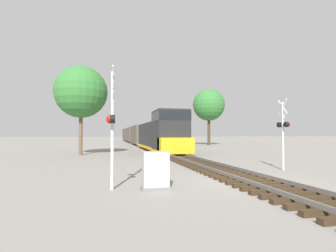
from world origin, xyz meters
TOP-DOWN VIEW (x-y plane):
  - ground_plane at (0.00, 0.00)m, footprint 400.00×400.00m
  - rail_track_bed at (0.00, -0.00)m, footprint 2.60×160.00m
  - freight_train at (0.00, 42.64)m, footprint 3.07×63.58m
  - crossing_signal_near at (-5.83, -0.20)m, footprint 0.32×1.00m
  - crossing_signal_far at (3.84, 3.02)m, footprint 0.40×1.01m
  - relay_cabinet at (-4.23, -0.54)m, footprint 1.05×0.58m
  - tree_far_right at (-8.60, 16.86)m, footprint 5.13×5.13m
  - tree_mid_background at (12.35, 35.67)m, footprint 5.93×5.93m

SIDE VIEW (x-z plane):
  - ground_plane at x=0.00m, z-range 0.00..0.00m
  - rail_track_bed at x=0.00m, z-range -0.02..0.29m
  - relay_cabinet at x=-4.23m, z-range -0.01..1.40m
  - freight_train at x=0.00m, z-range -0.29..4.10m
  - crossing_signal_far at x=3.84m, z-range 0.36..4.43m
  - crossing_signal_near at x=-5.83m, z-range 0.24..4.79m
  - tree_far_right at x=-8.60m, z-range 1.81..10.60m
  - tree_mid_background at x=12.35m, z-range 2.24..12.71m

